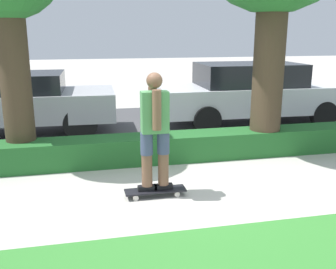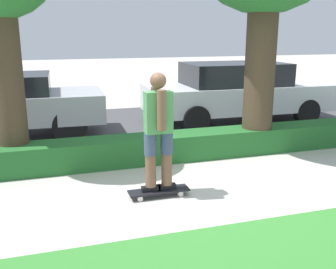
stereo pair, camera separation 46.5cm
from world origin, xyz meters
name	(u,v)px [view 1 (the left image)]	position (x,y,z in m)	size (l,w,h in m)	color
ground_plane	(191,194)	(0.00, 0.00, 0.00)	(60.00, 60.00, 0.00)	#BCB7AD
street_asphalt	(144,127)	(0.00, 4.20, 0.00)	(12.53, 5.00, 0.01)	#474749
hedge_row	(167,147)	(0.00, 1.60, 0.23)	(12.53, 0.60, 0.47)	#236028
skateboard	(155,191)	(-0.50, 0.06, 0.08)	(0.85, 0.24, 0.10)	black
skater_person	(155,129)	(-0.50, 0.06, 0.96)	(0.49, 0.42, 1.63)	black
parked_car_front	(19,102)	(-2.79, 4.08, 0.75)	(4.15, 1.84, 1.37)	#B7B7BC
parked_car_middle	(252,92)	(2.71, 4.06, 0.78)	(4.77, 1.86, 1.49)	silver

